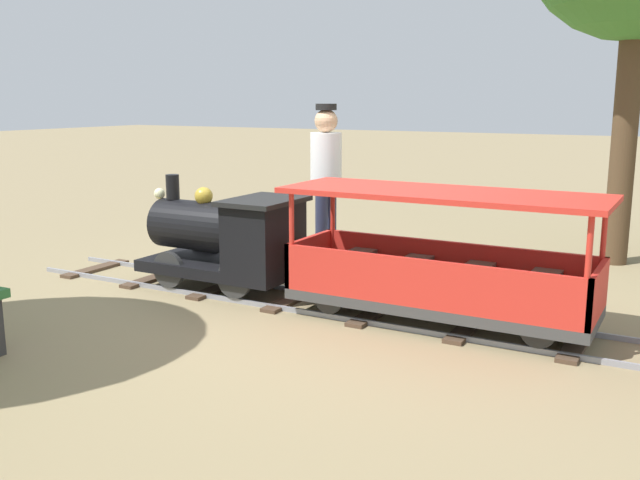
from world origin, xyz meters
The scene contains 5 objects.
ground_plane centered at (0.00, 0.00, 0.00)m, with size 60.00×60.00×0.00m, color #8C7A56.
track centered at (0.00, -0.20, 0.02)m, with size 0.77×6.05×0.04m.
locomotive centered at (0.00, 0.83, 0.48)m, with size 0.73×1.45×0.96m.
passenger_car centered at (0.00, -1.10, 0.42)m, with size 0.83×2.35×0.97m.
conductor_person centered at (1.07, 0.44, 0.96)m, with size 0.30×0.30×1.62m.
Camera 1 is at (-4.87, -2.77, 1.67)m, focal length 39.60 mm.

